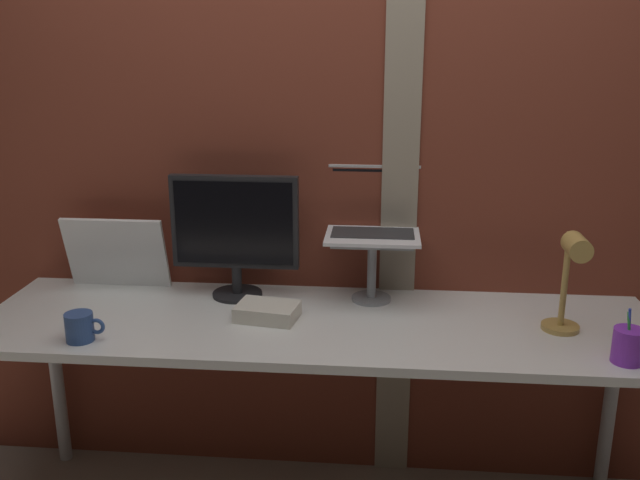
{
  "coord_description": "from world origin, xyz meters",
  "views": [
    {
      "loc": [
        0.15,
        -2.07,
        1.68
      ],
      "look_at": [
        -0.06,
        0.17,
        1.02
      ],
      "focal_mm": 39.16,
      "sensor_mm": 36.0,
      "label": 1
    }
  ],
  "objects_px": {
    "whiteboard_panel": "(116,253)",
    "desk_lamp": "(571,273)",
    "laptop": "(373,215)",
    "coffee_mug": "(80,327)",
    "monitor": "(235,228)",
    "pen_cup": "(628,346)"
  },
  "relations": [
    {
      "from": "pen_cup",
      "to": "coffee_mug",
      "type": "distance_m",
      "value": 1.64
    },
    {
      "from": "laptop",
      "to": "coffee_mug",
      "type": "xyz_separation_m",
      "value": [
        -0.89,
        -0.5,
        -0.25
      ]
    },
    {
      "from": "desk_lamp",
      "to": "laptop",
      "type": "bearing_deg",
      "value": 151.38
    },
    {
      "from": "monitor",
      "to": "whiteboard_panel",
      "type": "distance_m",
      "value": 0.48
    },
    {
      "from": "laptop",
      "to": "pen_cup",
      "type": "bearing_deg",
      "value": -33.96
    },
    {
      "from": "whiteboard_panel",
      "to": "pen_cup",
      "type": "height_order",
      "value": "whiteboard_panel"
    },
    {
      "from": "whiteboard_panel",
      "to": "pen_cup",
      "type": "xyz_separation_m",
      "value": [
        1.69,
        -0.47,
        -0.08
      ]
    },
    {
      "from": "pen_cup",
      "to": "coffee_mug",
      "type": "height_order",
      "value": "pen_cup"
    },
    {
      "from": "whiteboard_panel",
      "to": "pen_cup",
      "type": "relative_size",
      "value": 2.25
    },
    {
      "from": "whiteboard_panel",
      "to": "coffee_mug",
      "type": "distance_m",
      "value": 0.48
    },
    {
      "from": "monitor",
      "to": "whiteboard_panel",
      "type": "xyz_separation_m",
      "value": [
        -0.46,
        0.04,
        -0.12
      ]
    },
    {
      "from": "laptop",
      "to": "desk_lamp",
      "type": "xyz_separation_m",
      "value": [
        0.61,
        -0.33,
        -0.09
      ]
    },
    {
      "from": "whiteboard_panel",
      "to": "desk_lamp",
      "type": "height_order",
      "value": "desk_lamp"
    },
    {
      "from": "whiteboard_panel",
      "to": "desk_lamp",
      "type": "xyz_separation_m",
      "value": [
        1.56,
        -0.3,
        0.07
      ]
    },
    {
      "from": "whiteboard_panel",
      "to": "desk_lamp",
      "type": "distance_m",
      "value": 1.59
    },
    {
      "from": "monitor",
      "to": "coffee_mug",
      "type": "relative_size",
      "value": 3.63
    },
    {
      "from": "pen_cup",
      "to": "coffee_mug",
      "type": "xyz_separation_m",
      "value": [
        -1.64,
        0.0,
        -0.01
      ]
    },
    {
      "from": "coffee_mug",
      "to": "monitor",
      "type": "bearing_deg",
      "value": 46.57
    },
    {
      "from": "monitor",
      "to": "coffee_mug",
      "type": "bearing_deg",
      "value": -133.43
    },
    {
      "from": "laptop",
      "to": "coffee_mug",
      "type": "relative_size",
      "value": 2.63
    },
    {
      "from": "monitor",
      "to": "laptop",
      "type": "distance_m",
      "value": 0.49
    },
    {
      "from": "coffee_mug",
      "to": "desk_lamp",
      "type": "bearing_deg",
      "value": 6.44
    }
  ]
}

